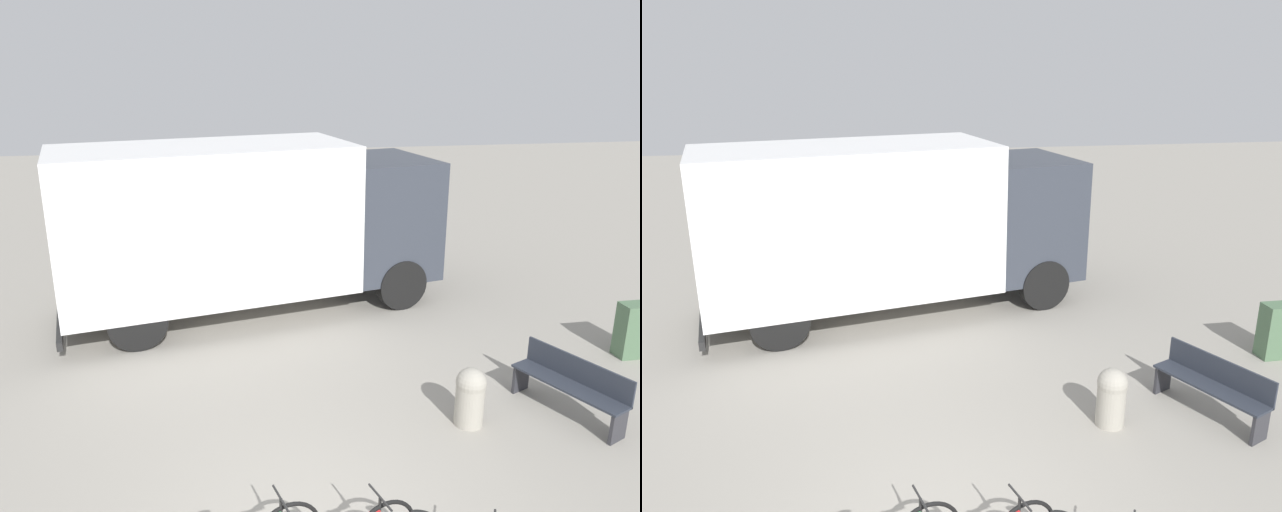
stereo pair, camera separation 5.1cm
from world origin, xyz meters
The scene contains 4 objects.
delivery_truck centered at (-0.20, 6.75, 1.89)m, with size 7.90×3.91×3.41m.
park_bench centered at (4.15, 1.96, 0.48)m, with size 1.07×1.74×0.86m.
bollard_near_bench centered at (2.60, 1.93, 0.46)m, with size 0.43×0.43×0.87m.
utility_box centered at (6.26, 3.48, 0.49)m, with size 0.60×0.36×0.97m.
Camera 1 is at (-0.78, -5.35, 4.98)m, focal length 35.00 mm.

